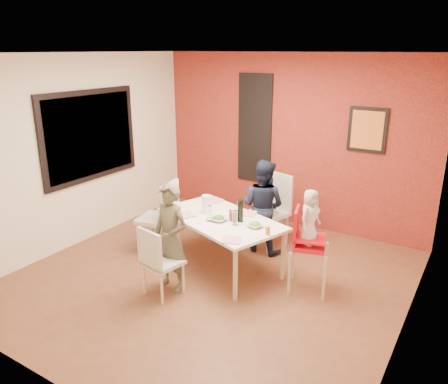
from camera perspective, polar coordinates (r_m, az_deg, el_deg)
The scene contains 35 objects.
ground at distance 5.61m, azimuth -1.65°, elevation -11.07°, with size 4.50×4.50×0.00m, color brown.
ceiling at distance 4.89m, azimuth -1.95°, elevation 17.70°, with size 4.50×4.50×0.02m, color white.
wall_back at distance 7.02m, azimuth 8.52°, elevation 6.57°, with size 4.50×0.02×2.70m, color #F0E5C7.
wall_front at distance 3.56m, azimuth -22.45°, elevation -6.33°, with size 4.50×0.02×2.70m, color #F0E5C7.
wall_left at distance 6.57m, azimuth -18.41°, elevation 5.05°, with size 0.02×4.50×2.70m, color #F0E5C7.
wall_right at distance 4.32m, azimuth 23.90°, elevation -2.22°, with size 0.02×4.50×2.70m, color #F0E5C7.
brick_accent_wall at distance 7.00m, azimuth 8.45°, elevation 6.54°, with size 4.50×0.02×2.70m, color maroon.
picture_window_frame at distance 6.64m, azimuth -17.09°, elevation 7.06°, with size 0.05×1.70×1.30m, color black.
picture_window_pane at distance 6.63m, azimuth -17.01°, elevation 7.05°, with size 0.02×1.55×1.15m, color black.
glassblock_strip at distance 7.21m, azimuth 4.06°, elevation 8.25°, with size 0.55×0.03×1.70m, color silver.
glassblock_surround at distance 7.21m, azimuth 4.04°, elevation 8.25°, with size 0.60×0.03×1.76m, color black.
art_print_frame at distance 6.55m, azimuth 18.22°, elevation 7.71°, with size 0.54×0.03×0.64m, color black.
art_print_canvas at distance 6.53m, azimuth 18.19°, elevation 7.69°, with size 0.44×0.01×0.54m, color orange.
dining_table at distance 5.62m, azimuth -0.45°, elevation -3.94°, with size 1.86×1.41×0.69m.
chair_near at distance 5.06m, azimuth -8.69°, elevation -8.63°, with size 0.46×0.46×0.85m.
chair_far at distance 6.31m, azimuth 6.29°, elevation -1.82°, with size 0.60×0.60×1.06m.
chair_left at distance 6.08m, azimuth -8.05°, elevation -2.83°, with size 0.57×0.57×1.03m.
high_chair at distance 5.18m, azimuth 10.62°, elevation -6.45°, with size 0.52×0.52×1.01m.
child_near at distance 5.14m, azimuth -6.97°, elevation -5.94°, with size 0.48×0.31×1.30m, color brown.
child_far at distance 6.09m, azimuth 5.07°, elevation -1.85°, with size 0.64×0.50×1.32m, color black.
toddler at distance 5.06m, azimuth 11.14°, elevation -3.22°, with size 0.32×0.21×0.65m, color beige.
plate_near_left at distance 5.68m, azimuth -5.16°, elevation -3.03°, with size 0.23×0.23×0.01m, color silver.
plate_far_mid at distance 5.72m, azimuth 3.08°, elevation -2.83°, with size 0.23×0.23×0.01m, color white.
plate_near_right at distance 4.95m, azimuth 0.96°, elevation -6.26°, with size 0.21×0.21×0.01m, color white.
plate_far_left at distance 6.21m, azimuth -1.36°, elevation -1.07°, with size 0.23×0.23×0.01m, color white.
salad_bowl_a at distance 5.48m, azimuth -0.70°, elevation -3.52°, with size 0.22×0.22×0.05m, color silver.
salad_bowl_b at distance 5.31m, azimuth 4.05°, elevation -4.36°, with size 0.19×0.19×0.05m, color white.
wine_bottle at distance 5.42m, azimuth 2.14°, elevation -2.49°, with size 0.07×0.07×0.28m, color black.
wine_glass_a at distance 5.46m, azimuth -1.93°, elevation -2.78°, with size 0.07×0.07×0.20m, color white.
wine_glass_b at distance 5.34m, azimuth 1.46°, elevation -3.38°, with size 0.06×0.06×0.18m, color white.
paper_towel_roll at distance 5.68m, azimuth -2.34°, elevation -1.66°, with size 0.11×0.11×0.25m, color white.
condiment_red at distance 5.45m, azimuth 0.94°, elevation -3.26°, with size 0.03×0.03×0.12m, color red.
condiment_green at distance 5.42m, azimuth 1.44°, elevation -3.30°, with size 0.04×0.04×0.14m, color #3D7928.
condiment_brown at distance 5.49m, azimuth 0.85°, elevation -2.99°, with size 0.04×0.04×0.14m, color brown.
sippy_cup at distance 5.10m, azimuth 5.71°, elevation -5.05°, with size 0.06×0.06×0.10m, color orange.
Camera 1 is at (2.72, -4.06, 2.75)m, focal length 35.00 mm.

